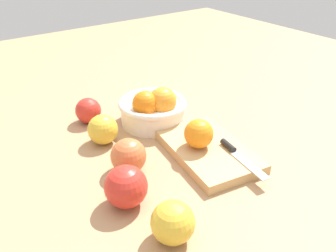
{
  "coord_description": "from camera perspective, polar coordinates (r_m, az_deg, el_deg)",
  "views": [
    {
      "loc": [
        0.57,
        -0.4,
        0.47
      ],
      "look_at": [
        -0.05,
        0.05,
        0.04
      ],
      "focal_mm": 38.13,
      "sensor_mm": 36.0,
      "label": 1
    }
  ],
  "objects": [
    {
      "name": "ground_plane",
      "position": [
        0.84,
        -0.7,
        -4.57
      ],
      "size": [
        2.4,
        2.4,
        0.0
      ],
      "primitive_type": "plane",
      "color": "tan"
    },
    {
      "name": "bowl",
      "position": [
        0.95,
        -2.37,
        2.81
      ],
      "size": [
        0.18,
        0.18,
        0.11
      ],
      "color": "white",
      "rests_on": "ground_plane"
    },
    {
      "name": "cutting_board",
      "position": [
        0.84,
        6.39,
        -3.88
      ],
      "size": [
        0.27,
        0.2,
        0.02
      ],
      "primitive_type": "cube",
      "rotation": [
        0.0,
        0.0,
        -0.16
      ],
      "color": "tan",
      "rests_on": "ground_plane"
    },
    {
      "name": "orange_on_board",
      "position": [
        0.81,
        4.92,
        -1.23
      ],
      "size": [
        0.07,
        0.07,
        0.07
      ],
      "primitive_type": "sphere",
      "color": "orange",
      "rests_on": "cutting_board"
    },
    {
      "name": "knife",
      "position": [
        0.81,
        10.96,
        -4.36
      ],
      "size": [
        0.16,
        0.04,
        0.01
      ],
      "color": "silver",
      "rests_on": "cutting_board"
    },
    {
      "name": "apple_front_right",
      "position": [
        0.68,
        -6.73,
        -9.6
      ],
      "size": [
        0.08,
        0.08,
        0.08
      ],
      "primitive_type": "sphere",
      "color": "red",
      "rests_on": "ground_plane"
    },
    {
      "name": "apple_front_center",
      "position": [
        0.77,
        -6.34,
        -4.79
      ],
      "size": [
        0.08,
        0.08,
        0.08
      ],
      "primitive_type": "sphere",
      "color": "#CC6638",
      "rests_on": "ground_plane"
    },
    {
      "name": "apple_front_left",
      "position": [
        0.98,
        -12.63,
        2.43
      ],
      "size": [
        0.07,
        0.07,
        0.07
      ],
      "primitive_type": "sphere",
      "color": "red",
      "rests_on": "ground_plane"
    },
    {
      "name": "apple_front_left_2",
      "position": [
        0.88,
        -10.38,
        -0.55
      ],
      "size": [
        0.07,
        0.07,
        0.07
      ],
      "primitive_type": "sphere",
      "color": "gold",
      "rests_on": "ground_plane"
    },
    {
      "name": "apple_front_right_2",
      "position": [
        0.62,
        0.78,
        -15.15
      ],
      "size": [
        0.08,
        0.08,
        0.08
      ],
      "primitive_type": "sphere",
      "color": "gold",
      "rests_on": "ground_plane"
    }
  ]
}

